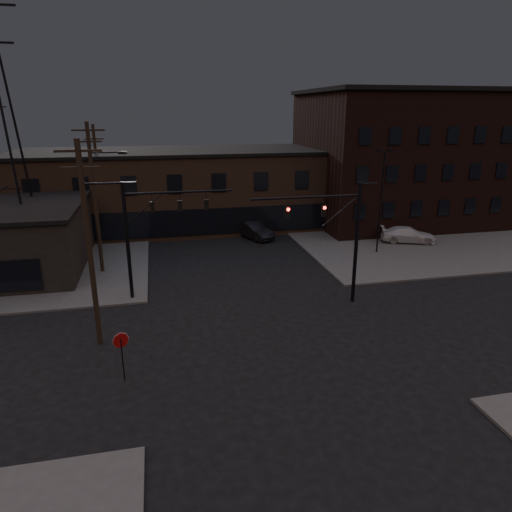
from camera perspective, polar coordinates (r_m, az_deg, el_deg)
The scene contains 15 objects.
ground at distance 25.70m, azimuth 2.53°, elevation -10.78°, with size 140.00×140.00×0.00m, color black.
sidewalk_ne at distance 53.35m, azimuth 19.63°, elevation 3.52°, with size 30.00×30.00×0.15m, color #474744.
building_row at distance 50.81m, azimuth -5.58°, elevation 8.33°, with size 40.00×12.00×8.00m, color brown.
building_right at distance 55.60m, azimuth 18.21°, elevation 11.48°, with size 22.00×16.00×14.00m, color black.
traffic_signal_near at distance 29.53m, azimuth 10.52°, elevation 3.08°, with size 7.12×0.24×8.00m.
traffic_signal_far at distance 30.67m, azimuth -13.53°, elevation 3.58°, with size 7.12×0.24×8.00m.
stop_sign at distance 22.48m, azimuth -16.49°, elevation -10.68°, with size 0.72×0.33×2.48m.
utility_pole_near at distance 24.88m, azimuth -20.05°, elevation 1.75°, with size 3.70×0.28×11.00m.
utility_pole_mid at distance 36.59m, azimuth -19.43°, elevation 7.10°, with size 3.70×0.28×11.50m.
utility_pole_far at distance 48.54m, azimuth -19.11°, elevation 9.14°, with size 2.20×0.28×11.00m.
lot_light_a at distance 41.04m, azimuth 15.41°, elevation 7.67°, with size 1.50×0.28×9.14m.
lot_light_b at distance 48.27m, azimuth 19.08°, elevation 8.77°, with size 1.50×0.28×9.14m.
parked_car_lot_a at distance 49.33m, azimuth 17.52°, elevation 3.60°, with size 1.72×4.28×1.46m, color black.
parked_car_lot_b at distance 46.07m, azimuth 18.46°, elevation 2.54°, with size 2.06×5.08×1.47m, color silver.
car_crossing at distance 45.66m, azimuth -0.33°, elevation 3.25°, with size 1.73×4.96×1.63m, color black.
Camera 1 is at (-5.93, -21.78, 12.28)m, focal length 32.00 mm.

